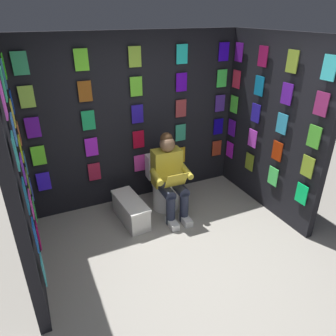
# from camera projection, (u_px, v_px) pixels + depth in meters

# --- Properties ---
(ground_plane) EXTENTS (30.00, 30.00, 0.00)m
(ground_plane) POSITION_uv_depth(u_px,v_px,m) (201.00, 277.00, 3.47)
(ground_plane) COLOR #9E998E
(display_wall_back) EXTENTS (3.24, 0.14, 2.43)m
(display_wall_back) POSITION_uv_depth(u_px,v_px,m) (136.00, 121.00, 4.53)
(display_wall_back) COLOR black
(display_wall_back) RESTS_ON ground
(display_wall_left) EXTENTS (0.14, 1.92, 2.43)m
(display_wall_left) POSITION_uv_depth(u_px,v_px,m) (272.00, 126.00, 4.32)
(display_wall_left) COLOR black
(display_wall_left) RESTS_ON ground
(display_wall_right) EXTENTS (0.14, 1.92, 2.43)m
(display_wall_right) POSITION_uv_depth(u_px,v_px,m) (15.00, 171.00, 3.10)
(display_wall_right) COLOR black
(display_wall_right) RESTS_ON ground
(toilet) EXTENTS (0.41, 0.56, 0.77)m
(toilet) POSITION_uv_depth(u_px,v_px,m) (164.00, 186.00, 4.63)
(toilet) COLOR white
(toilet) RESTS_ON ground
(person_reading) EXTENTS (0.53, 0.69, 1.19)m
(person_reading) POSITION_uv_depth(u_px,v_px,m) (170.00, 176.00, 4.33)
(person_reading) COLOR gold
(person_reading) RESTS_ON ground
(comic_longbox_near) EXTENTS (0.35, 0.76, 0.34)m
(comic_longbox_near) POSITION_uv_depth(u_px,v_px,m) (131.00, 210.00, 4.34)
(comic_longbox_near) COLOR white
(comic_longbox_near) RESTS_ON ground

